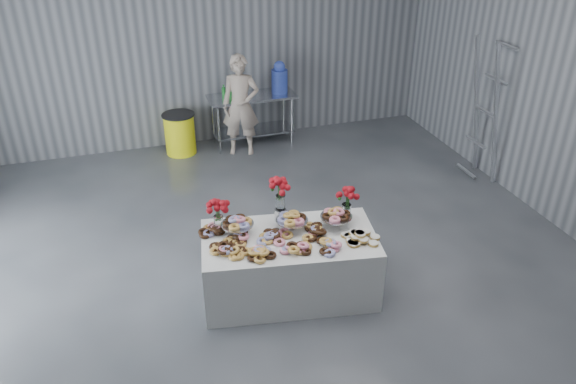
# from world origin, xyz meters

# --- Properties ---
(ground) EXTENTS (9.00, 9.00, 0.00)m
(ground) POSITION_xyz_m (0.00, 0.00, 0.00)
(ground) COLOR #34373B
(ground) RESTS_ON ground
(room_walls) EXTENTS (8.04, 9.04, 4.02)m
(room_walls) POSITION_xyz_m (-0.27, 0.07, 2.64)
(room_walls) COLOR gray
(room_walls) RESTS_ON ground
(display_table) EXTENTS (2.04, 1.30, 0.75)m
(display_table) POSITION_xyz_m (0.09, -0.02, 0.38)
(display_table) COLOR silver
(display_table) RESTS_ON ground
(prep_table) EXTENTS (1.50, 0.60, 0.90)m
(prep_table) POSITION_xyz_m (0.73, 4.10, 0.62)
(prep_table) COLOR silver
(prep_table) RESTS_ON ground
(donut_mounds) EXTENTS (1.91, 1.09, 0.09)m
(donut_mounds) POSITION_xyz_m (0.09, -0.07, 0.80)
(donut_mounds) COLOR gold
(donut_mounds) RESTS_ON display_table
(cake_stand_left) EXTENTS (0.36, 0.36, 0.17)m
(cake_stand_left) POSITION_xyz_m (-0.43, 0.22, 0.89)
(cake_stand_left) COLOR silver
(cake_stand_left) RESTS_ON display_table
(cake_stand_mid) EXTENTS (0.36, 0.36, 0.17)m
(cake_stand_mid) POSITION_xyz_m (0.16, 0.12, 0.89)
(cake_stand_mid) COLOR silver
(cake_stand_mid) RESTS_ON display_table
(cake_stand_right) EXTENTS (0.36, 0.36, 0.17)m
(cake_stand_right) POSITION_xyz_m (0.66, 0.04, 0.89)
(cake_stand_right) COLOR silver
(cake_stand_right) RESTS_ON display_table
(danish_pile) EXTENTS (0.48, 0.48, 0.11)m
(danish_pile) POSITION_xyz_m (0.80, -0.29, 0.81)
(danish_pile) COLOR white
(danish_pile) RESTS_ON display_table
(bouquet_left) EXTENTS (0.26, 0.26, 0.42)m
(bouquet_left) POSITION_xyz_m (-0.61, 0.35, 1.05)
(bouquet_left) COLOR white
(bouquet_left) RESTS_ON display_table
(bouquet_right) EXTENTS (0.26, 0.26, 0.42)m
(bouquet_right) POSITION_xyz_m (0.83, 0.16, 1.05)
(bouquet_right) COLOR white
(bouquet_right) RESTS_ON display_table
(bouquet_center) EXTENTS (0.26, 0.26, 0.57)m
(bouquet_center) POSITION_xyz_m (0.10, 0.33, 1.13)
(bouquet_center) COLOR silver
(bouquet_center) RESTS_ON display_table
(water_jug) EXTENTS (0.28, 0.28, 0.55)m
(water_jug) POSITION_xyz_m (1.23, 4.10, 1.15)
(water_jug) COLOR #4360E5
(water_jug) RESTS_ON prep_table
(drink_bottles) EXTENTS (0.54, 0.08, 0.27)m
(drink_bottles) POSITION_xyz_m (0.41, 4.00, 1.04)
(drink_bottles) COLOR #268C33
(drink_bottles) RESTS_ON prep_table
(person) EXTENTS (0.71, 0.57, 1.70)m
(person) POSITION_xyz_m (0.46, 3.80, 0.85)
(person) COLOR #CC8C93
(person) RESTS_ON ground
(trash_barrel) EXTENTS (0.55, 0.55, 0.71)m
(trash_barrel) POSITION_xyz_m (-0.55, 4.10, 0.36)
(trash_barrel) COLOR #FFFB15
(trash_barrel) RESTS_ON ground
(stepladder) EXTENTS (0.60, 0.55, 2.22)m
(stepladder) POSITION_xyz_m (3.75, 1.78, 1.11)
(stepladder) COLOR silver
(stepladder) RESTS_ON ground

